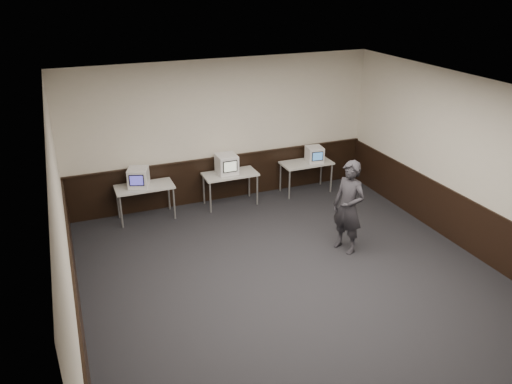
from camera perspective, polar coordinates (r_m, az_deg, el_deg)
floor at (r=8.50m, az=5.29°, el=-11.01°), size 8.00×8.00×0.00m
ceiling at (r=7.18m, az=6.26°, el=10.44°), size 8.00×8.00×0.00m
back_wall at (r=11.16m, az=-3.75°, el=6.90°), size 7.00×0.00×7.00m
left_wall at (r=6.96m, az=-20.95°, el=-5.70°), size 0.00×8.00×8.00m
right_wall at (r=9.73m, az=24.39°, el=2.17°), size 0.00×8.00×8.00m
wainscot_back at (r=11.51m, az=-3.57°, el=1.63°), size 6.98×0.04×1.00m
wainscot_left at (r=7.54m, az=-19.56°, el=-12.99°), size 0.04×7.98×1.00m
wainscot_right at (r=10.14m, az=23.26°, el=-3.62°), size 0.04×7.98×1.00m
wainscot_rail at (r=11.31m, az=-3.61°, el=4.04°), size 6.98×0.06×0.04m
desk_left at (r=10.70m, az=-12.62°, el=0.33°), size 1.20×0.60×0.75m
desk_center at (r=11.11m, az=-2.97°, el=1.80°), size 1.20×0.60×0.75m
desk_right at (r=11.82m, az=5.78°, el=3.09°), size 1.20×0.60×0.75m
emac_left at (r=10.60m, az=-13.30°, el=1.63°), size 0.52×0.53×0.40m
emac_center at (r=11.02m, az=-3.36°, el=3.21°), size 0.44×0.48×0.44m
emac_right at (r=11.78m, az=6.71°, el=4.29°), size 0.41×0.43×0.36m
person at (r=9.32m, az=10.53°, el=-1.72°), size 0.63×0.76×1.78m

